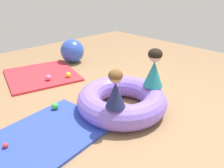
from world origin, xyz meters
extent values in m
plane|color=#93704C|center=(0.00, 0.00, 0.00)|extent=(8.00, 8.00, 0.00)
cube|color=#2D47B7|center=(-1.09, 0.09, 0.02)|extent=(1.60, 1.21, 0.04)
cube|color=red|center=(-0.17, 1.88, 0.02)|extent=(1.53, 1.55, 0.04)
torus|color=#8466E0|center=(0.04, -0.10, 0.17)|extent=(1.26, 1.26, 0.33)
cone|color=navy|center=(-0.34, -0.36, 0.49)|extent=(0.31, 0.31, 0.31)
sphere|color=tan|center=(-0.34, -0.36, 0.72)|extent=(0.16, 0.16, 0.16)
ellipsoid|color=brown|center=(-0.34, -0.36, 0.73)|extent=(0.17, 0.17, 0.13)
cone|color=teal|center=(0.45, -0.32, 0.52)|extent=(0.40, 0.40, 0.37)
sphere|color=#DBAD89|center=(0.45, -0.32, 0.78)|extent=(0.18, 0.18, 0.18)
ellipsoid|color=black|center=(0.45, -0.32, 0.80)|extent=(0.20, 0.20, 0.16)
sphere|color=green|center=(-0.67, 0.52, 0.09)|extent=(0.10, 0.10, 0.10)
sphere|color=red|center=(-1.48, 0.19, 0.07)|extent=(0.06, 0.06, 0.06)
sphere|color=pink|center=(-0.22, 1.51, 0.09)|extent=(0.11, 0.11, 0.11)
sphere|color=yellow|center=(0.12, 1.38, 0.09)|extent=(0.10, 0.10, 0.10)
sphere|color=blue|center=(0.75, 2.14, 0.26)|extent=(0.53, 0.53, 0.53)
camera|label=1|loc=(-1.95, -1.98, 1.68)|focal=35.32mm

